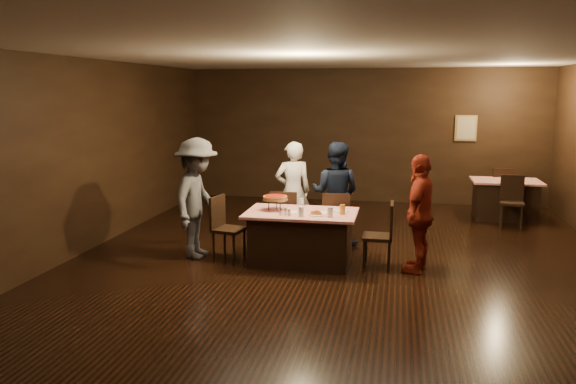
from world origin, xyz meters
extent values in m
plane|color=black|center=(0.00, 0.00, 0.00)|extent=(10.00, 10.00, 0.00)
cube|color=silver|center=(0.00, 0.00, 3.00)|extent=(8.00, 10.00, 0.04)
cube|color=black|center=(0.00, 5.00, 1.50)|extent=(8.00, 0.04, 3.00)
cube|color=black|center=(0.00, -5.00, 1.50)|extent=(8.00, 0.04, 3.00)
cube|color=black|center=(-4.00, 0.00, 1.50)|extent=(0.04, 10.00, 3.00)
cube|color=tan|center=(2.20, 4.97, 1.70)|extent=(0.46, 0.03, 0.56)
cube|color=beige|center=(2.20, 4.95, 1.70)|extent=(0.38, 0.01, 0.48)
cube|color=#AC0E0B|center=(-0.57, 0.03, 0.39)|extent=(1.60, 1.00, 0.77)
cube|color=#B61A0C|center=(2.88, 3.71, 0.39)|extent=(1.30, 0.90, 0.77)
cube|color=black|center=(-0.97, 0.78, 0.47)|extent=(0.46, 0.46, 0.95)
cube|color=black|center=(-0.17, 0.78, 0.47)|extent=(0.50, 0.50, 0.95)
cube|color=black|center=(-1.67, 0.03, 0.47)|extent=(0.50, 0.50, 0.95)
cube|color=black|center=(0.53, 0.03, 0.47)|extent=(0.42, 0.42, 0.95)
cube|color=black|center=(2.88, 3.01, 0.47)|extent=(0.46, 0.46, 0.95)
cube|color=black|center=(2.88, 4.31, 0.47)|extent=(0.45, 0.45, 0.95)
imported|color=white|center=(-0.94, 1.34, 0.83)|extent=(0.72, 0.60, 1.67)
imported|color=black|center=(-0.21, 1.22, 0.84)|extent=(0.93, 0.79, 1.69)
imported|color=#4E4F53|center=(-2.16, 0.06, 0.91)|extent=(0.73, 1.20, 1.81)
imported|color=maroon|center=(1.10, 0.00, 0.83)|extent=(0.66, 1.04, 1.65)
cylinder|color=black|center=(-0.97, 0.18, 0.84)|extent=(0.01, 0.01, 0.15)
cylinder|color=black|center=(-1.05, 0.03, 0.84)|extent=(0.01, 0.01, 0.15)
cylinder|color=black|center=(-0.88, 0.03, 0.84)|extent=(0.01, 0.01, 0.15)
cylinder|color=silver|center=(-0.97, 0.08, 0.93)|extent=(0.38, 0.38, 0.01)
cylinder|color=#B27233|center=(-0.97, 0.08, 0.96)|extent=(0.35, 0.35, 0.05)
cylinder|color=#A5140C|center=(-0.97, 0.08, 0.98)|extent=(0.30, 0.30, 0.01)
cylinder|color=white|center=(-0.32, -0.15, 0.78)|extent=(0.25, 0.25, 0.01)
cylinder|color=#B27233|center=(-0.32, -0.15, 0.81)|extent=(0.18, 0.18, 0.04)
cylinder|color=#A5140C|center=(-0.32, -0.15, 0.83)|extent=(0.14, 0.14, 0.01)
cylinder|color=white|center=(-0.02, 0.18, 0.78)|extent=(0.25, 0.25, 0.01)
cylinder|color=silver|center=(-0.52, -0.27, 0.84)|extent=(0.08, 0.08, 0.14)
cylinder|color=silver|center=(-0.12, -0.22, 0.84)|extent=(0.08, 0.08, 0.14)
cylinder|color=#BF7F26|center=(0.03, -0.02, 0.84)|extent=(0.08, 0.08, 0.14)
cylinder|color=silver|center=(-0.62, 0.33, 0.84)|extent=(0.08, 0.08, 0.14)
cylinder|color=silver|center=(-0.75, -0.22, 0.81)|extent=(0.04, 0.04, 0.08)
cylinder|color=silver|center=(-0.75, -0.22, 0.85)|extent=(0.05, 0.05, 0.02)
cylinder|color=silver|center=(-0.69, -0.27, 0.81)|extent=(0.04, 0.04, 0.08)
cylinder|color=silver|center=(-0.69, -0.27, 0.85)|extent=(0.05, 0.05, 0.02)
cylinder|color=silver|center=(-0.81, -0.27, 0.81)|extent=(0.04, 0.04, 0.08)
cylinder|color=silver|center=(-0.81, -0.27, 0.85)|extent=(0.05, 0.05, 0.02)
cube|color=white|center=(-0.27, 0.03, 0.77)|extent=(0.19, 0.19, 0.01)
cube|color=white|center=(-0.72, -0.02, 0.77)|extent=(0.21, 0.21, 0.01)
camera|label=1|loc=(0.80, -7.79, 2.49)|focal=35.00mm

